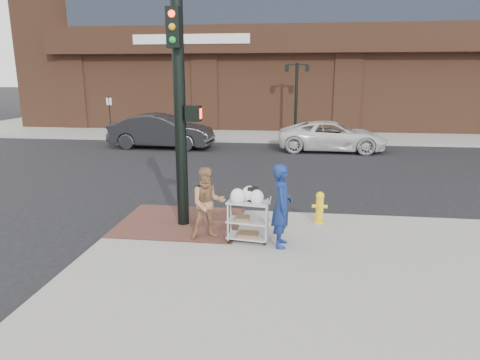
# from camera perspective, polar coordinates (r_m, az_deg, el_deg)

# --- Properties ---
(ground) EXTENTS (220.00, 220.00, 0.00)m
(ground) POSITION_cam_1_polar(r_m,az_deg,el_deg) (9.29, -5.74, -8.48)
(ground) COLOR black
(ground) RESTS_ON ground
(sidewalk_far) EXTENTS (65.00, 36.00, 0.15)m
(sidewalk_far) POSITION_cam_1_polar(r_m,az_deg,el_deg) (41.84, 22.11, 8.14)
(sidewalk_far) COLOR gray
(sidewalk_far) RESTS_ON ground
(brick_curb_ramp) EXTENTS (2.80, 2.40, 0.01)m
(brick_curb_ramp) POSITION_cam_1_polar(r_m,az_deg,el_deg) (10.19, -7.93, -5.55)
(brick_curb_ramp) COLOR brown
(brick_curb_ramp) RESTS_ON sidewalk_near
(lamp_post) EXTENTS (1.32, 0.22, 4.00)m
(lamp_post) POSITION_cam_1_polar(r_m,az_deg,el_deg) (24.37, 7.51, 11.63)
(lamp_post) COLOR black
(lamp_post) RESTS_ON sidewalk_far
(parking_sign) EXTENTS (0.05, 0.05, 2.20)m
(parking_sign) POSITION_cam_1_polar(r_m,az_deg,el_deg) (25.71, -16.95, 8.21)
(parking_sign) COLOR black
(parking_sign) RESTS_ON sidewalk_far
(traffic_signal_pole) EXTENTS (0.61, 0.51, 5.00)m
(traffic_signal_pole) POSITION_cam_1_polar(r_m,az_deg,el_deg) (9.49, -7.94, 9.57)
(traffic_signal_pole) COLOR black
(traffic_signal_pole) RESTS_ON sidewalk_near
(woman_blue) EXTENTS (0.42, 0.62, 1.69)m
(woman_blue) POSITION_cam_1_polar(r_m,az_deg,el_deg) (8.53, 5.61, -3.43)
(woman_blue) COLOR navy
(woman_blue) RESTS_ON sidewalk_near
(pedestrian_tan) EXTENTS (0.90, 0.81, 1.53)m
(pedestrian_tan) POSITION_cam_1_polar(r_m,az_deg,el_deg) (8.94, -4.31, -3.13)
(pedestrian_tan) COLOR #9B6D49
(pedestrian_tan) RESTS_ON sidewalk_near
(sedan_dark) EXTENTS (5.08, 1.90, 1.66)m
(sedan_dark) POSITION_cam_1_polar(r_m,az_deg,el_deg) (21.44, -10.42, 6.43)
(sedan_dark) COLOR black
(sedan_dark) RESTS_ON ground
(minivan_white) EXTENTS (5.07, 2.41, 1.40)m
(minivan_white) POSITION_cam_1_polar(r_m,az_deg,el_deg) (20.74, 12.19, 5.74)
(minivan_white) COLOR silver
(minivan_white) RESTS_ON ground
(utility_cart) EXTENTS (0.89, 0.57, 1.16)m
(utility_cart) POSITION_cam_1_polar(r_m,az_deg,el_deg) (8.82, 1.06, -4.96)
(utility_cart) COLOR #B5B4BA
(utility_cart) RESTS_ON sidewalk_near
(fire_hydrant) EXTENTS (0.35, 0.25, 0.75)m
(fire_hydrant) POSITION_cam_1_polar(r_m,az_deg,el_deg) (10.12, 10.57, -3.56)
(fire_hydrant) COLOR yellow
(fire_hydrant) RESTS_ON sidewalk_near
(newsbox_red) EXTENTS (0.41, 0.38, 0.91)m
(newsbox_red) POSITION_cam_1_polar(r_m,az_deg,el_deg) (24.90, -11.68, 6.86)
(newsbox_red) COLOR #AA1322
(newsbox_red) RESTS_ON sidewalk_far
(newsbox_yellow) EXTENTS (0.46, 0.43, 0.95)m
(newsbox_yellow) POSITION_cam_1_polar(r_m,az_deg,el_deg) (25.73, -12.80, 7.07)
(newsbox_yellow) COLOR yellow
(newsbox_yellow) RESTS_ON sidewalk_far
(newsbox_blue) EXTENTS (0.47, 0.43, 0.99)m
(newsbox_blue) POSITION_cam_1_polar(r_m,az_deg,el_deg) (24.88, -13.07, 6.88)
(newsbox_blue) COLOR #1937A4
(newsbox_blue) RESTS_ON sidewalk_far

